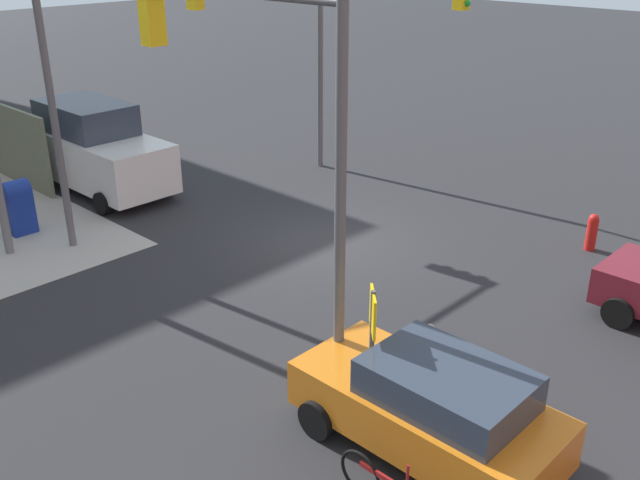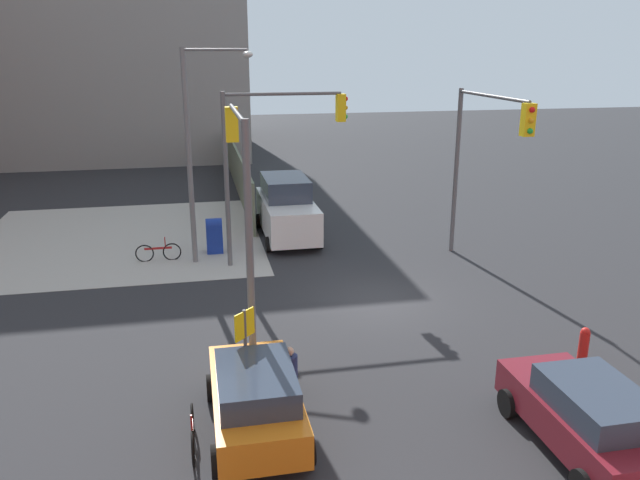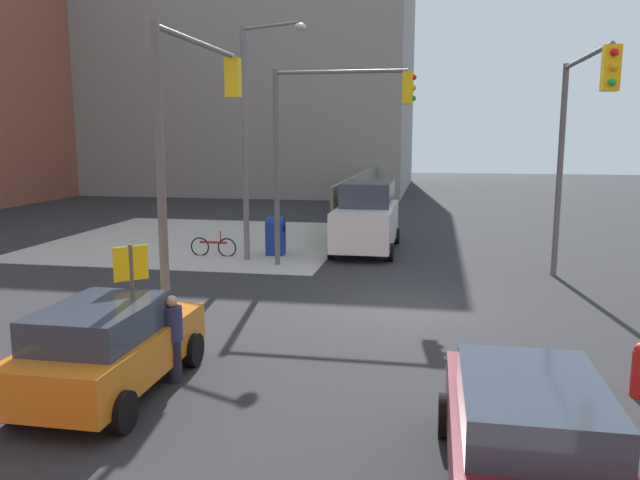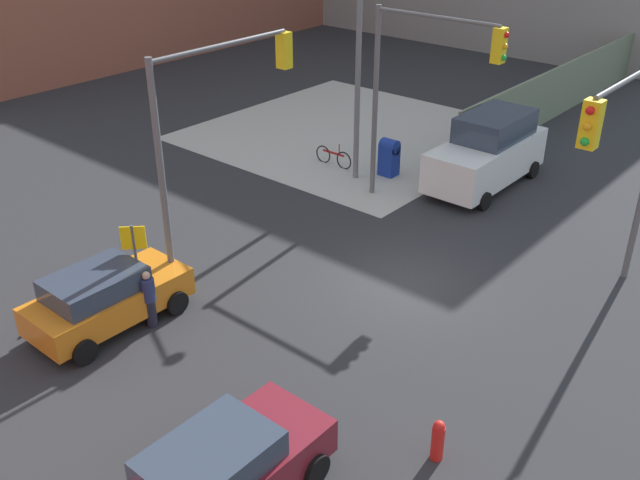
% 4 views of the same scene
% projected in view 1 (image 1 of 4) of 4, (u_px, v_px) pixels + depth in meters
% --- Properties ---
extents(ground_plane, '(120.00, 120.00, 0.00)m').
position_uv_depth(ground_plane, '(326.00, 243.00, 18.03)').
color(ground_plane, '#28282B').
extents(traffic_signal_nw_corner, '(4.95, 0.36, 6.50)m').
position_uv_depth(traffic_signal_nw_corner, '(256.00, 111.00, 11.53)').
color(traffic_signal_nw_corner, '#59595B').
rests_on(traffic_signal_nw_corner, ground).
extents(traffic_signal_se_corner, '(5.41, 0.36, 6.50)m').
position_uv_depth(traffic_signal_se_corner, '(371.00, 28.00, 20.69)').
color(traffic_signal_se_corner, '#59595B').
rests_on(traffic_signal_se_corner, ground).
extents(traffic_signal_ne_corner, '(0.36, 4.65, 6.50)m').
position_uv_depth(traffic_signal_ne_corner, '(113.00, 51.00, 17.20)').
color(traffic_signal_ne_corner, '#59595B').
rests_on(traffic_signal_ne_corner, ground).
extents(warning_sign_two_way, '(0.48, 0.48, 2.40)m').
position_uv_depth(warning_sign_two_way, '(372.00, 335.00, 10.81)').
color(warning_sign_two_way, '#4C4C4C').
rests_on(warning_sign_two_way, ground).
extents(mailbox_blue, '(0.56, 0.64, 1.43)m').
position_uv_depth(mailbox_blue, '(18.00, 205.00, 18.32)').
color(mailbox_blue, navy).
rests_on(mailbox_blue, ground).
extents(fire_hydrant, '(0.26, 0.26, 0.94)m').
position_uv_depth(fire_hydrant, '(592.00, 231.00, 17.46)').
color(fire_hydrant, red).
rests_on(fire_hydrant, ground).
extents(sedan_orange, '(4.08, 2.02, 1.62)m').
position_uv_depth(sedan_orange, '(431.00, 406.00, 10.51)').
color(sedan_orange, orange).
rests_on(sedan_orange, ground).
extents(van_white_delivery, '(5.40, 2.32, 2.62)m').
position_uv_depth(van_white_delivery, '(95.00, 148.00, 21.23)').
color(van_white_delivery, white).
rests_on(van_white_delivery, ground).
extents(pedestrian_crossing, '(0.36, 0.36, 1.59)m').
position_uv_depth(pedestrian_crossing, '(427.00, 366.00, 11.52)').
color(pedestrian_crossing, navy).
rests_on(pedestrian_crossing, ground).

